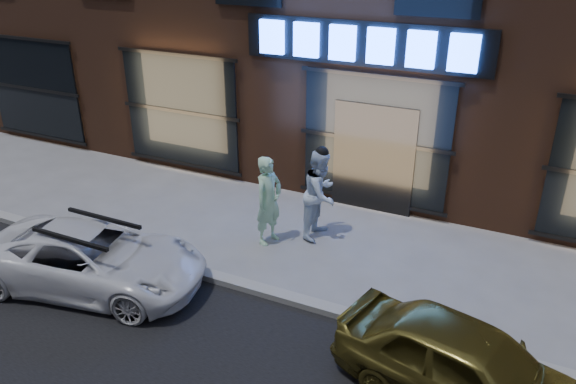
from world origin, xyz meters
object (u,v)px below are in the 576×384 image
at_px(man_bowtie, 269,201).
at_px(man_cap, 321,194).
at_px(gold_sedan, 469,369).
at_px(white_suv, 92,259).

relative_size(man_bowtie, man_cap, 0.98).
bearing_deg(gold_sedan, white_suv, 103.00).
distance_m(man_cap, white_suv, 4.43).
relative_size(man_cap, gold_sedan, 0.52).
distance_m(man_cap, gold_sedan, 4.85).
bearing_deg(man_bowtie, white_suv, 156.86).
xyz_separation_m(man_bowtie, gold_sedan, (4.27, -2.71, -0.30)).
height_order(white_suv, gold_sedan, gold_sedan).
bearing_deg(gold_sedan, man_cap, 58.73).
bearing_deg(man_cap, man_bowtie, 132.92).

